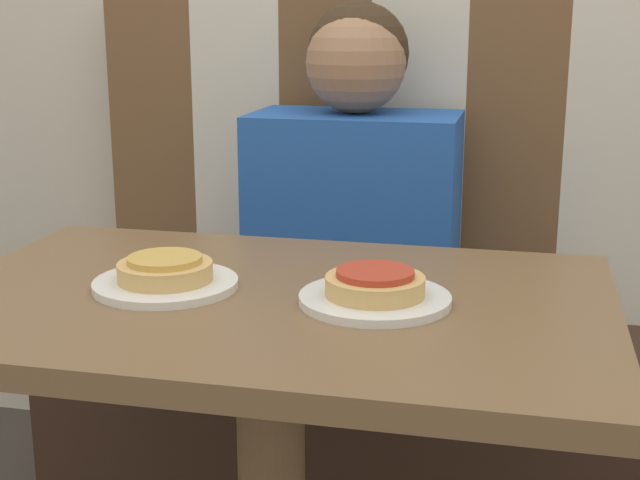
{
  "coord_description": "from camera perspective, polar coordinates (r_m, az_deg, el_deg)",
  "views": [
    {
      "loc": [
        0.34,
        -1.15,
        1.1
      ],
      "look_at": [
        0.0,
        0.32,
        0.71
      ],
      "focal_mm": 50.0,
      "sensor_mm": 36.0,
      "label": 1
    }
  ],
  "objects": [
    {
      "name": "pizza_left",
      "position": [
        1.3,
        -9.89,
        -1.85
      ],
      "size": [
        0.14,
        0.14,
        0.04
      ],
      "color": "tan",
      "rests_on": "plate_left"
    },
    {
      "name": "dining_table",
      "position": [
        1.29,
        -3.24,
        -7.87
      ],
      "size": [
        0.96,
        0.63,
        0.71
      ],
      "color": "brown",
      "rests_on": "ground_plane"
    },
    {
      "name": "person",
      "position": [
        1.86,
        2.26,
        3.61
      ],
      "size": [
        0.42,
        0.25,
        0.69
      ],
      "color": "#2356B2",
      "rests_on": "booth_seat"
    },
    {
      "name": "booth_seat",
      "position": [
        2.02,
        2.09,
        -11.54
      ],
      "size": [
        1.26,
        0.54,
        0.43
      ],
      "color": "#382319",
      "rests_on": "ground_plane"
    },
    {
      "name": "plate_left",
      "position": [
        1.3,
        -9.85,
        -2.79
      ],
      "size": [
        0.21,
        0.21,
        0.01
      ],
      "color": "white",
      "rests_on": "dining_table"
    },
    {
      "name": "pizza_right",
      "position": [
        1.21,
        3.55,
        -2.79
      ],
      "size": [
        0.14,
        0.14,
        0.04
      ],
      "color": "tan",
      "rests_on": "plate_right"
    },
    {
      "name": "plate_right",
      "position": [
        1.22,
        3.53,
        -3.79
      ],
      "size": [
        0.21,
        0.21,
        0.01
      ],
      "color": "white",
      "rests_on": "dining_table"
    },
    {
      "name": "booth_backrest",
      "position": [
        2.06,
        3.43,
        5.75
      ],
      "size": [
        1.26,
        0.1,
        0.72
      ],
      "color": "brown",
      "rests_on": "booth_seat"
    }
  ]
}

